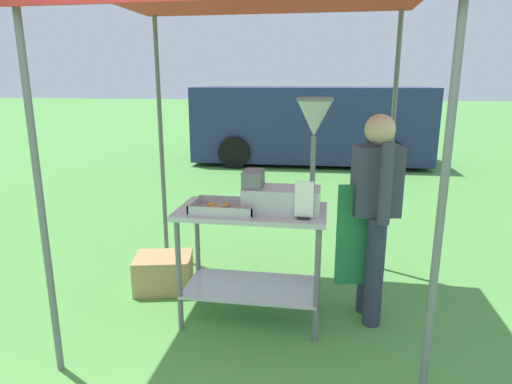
{
  "coord_description": "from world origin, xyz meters",
  "views": [
    {
      "loc": [
        0.35,
        -1.91,
        1.84
      ],
      "look_at": [
        -0.2,
        1.43,
        0.99
      ],
      "focal_mm": 31.1,
      "sensor_mm": 36.0,
      "label": 1
    }
  ],
  "objects_px": {
    "donut_cart": "(252,241)",
    "menu_sign": "(304,203)",
    "vendor": "(374,209)",
    "supply_crate": "(164,272)",
    "van_navy": "(311,124)",
    "donut_fryer": "(290,172)",
    "donut_tray": "(225,208)"
  },
  "relations": [
    {
      "from": "donut_cart",
      "to": "menu_sign",
      "type": "xyz_separation_m",
      "value": [
        0.4,
        -0.18,
        0.37
      ]
    },
    {
      "from": "donut_fryer",
      "to": "menu_sign",
      "type": "xyz_separation_m",
      "value": [
        0.11,
        -0.16,
        -0.18
      ]
    },
    {
      "from": "donut_fryer",
      "to": "vendor",
      "type": "xyz_separation_m",
      "value": [
        0.62,
        0.18,
        -0.3
      ]
    },
    {
      "from": "donut_cart",
      "to": "van_navy",
      "type": "xyz_separation_m",
      "value": [
        0.15,
        7.06,
        0.23
      ]
    },
    {
      "from": "menu_sign",
      "to": "van_navy",
      "type": "bearing_deg",
      "value": 91.93
    },
    {
      "from": "vendor",
      "to": "donut_tray",
      "type": "bearing_deg",
      "value": -167.35
    },
    {
      "from": "donut_tray",
      "to": "supply_crate",
      "type": "xyz_separation_m",
      "value": [
        -0.69,
        0.46,
        -0.77
      ]
    },
    {
      "from": "donut_cart",
      "to": "vendor",
      "type": "height_order",
      "value": "vendor"
    },
    {
      "from": "donut_cart",
      "to": "donut_fryer",
      "type": "height_order",
      "value": "donut_fryer"
    },
    {
      "from": "van_navy",
      "to": "donut_fryer",
      "type": "bearing_deg",
      "value": -88.96
    },
    {
      "from": "donut_fryer",
      "to": "van_navy",
      "type": "relative_size",
      "value": 0.16
    },
    {
      "from": "donut_tray",
      "to": "van_navy",
      "type": "bearing_deg",
      "value": 87.29
    },
    {
      "from": "donut_tray",
      "to": "menu_sign",
      "type": "distance_m",
      "value": 0.6
    },
    {
      "from": "van_navy",
      "to": "menu_sign",
      "type": "bearing_deg",
      "value": -88.07
    },
    {
      "from": "donut_tray",
      "to": "menu_sign",
      "type": "bearing_deg",
      "value": -9.42
    },
    {
      "from": "vendor",
      "to": "van_navy",
      "type": "xyz_separation_m",
      "value": [
        -0.75,
        6.9,
        -0.03
      ]
    },
    {
      "from": "donut_cart",
      "to": "donut_tray",
      "type": "distance_m",
      "value": 0.34
    },
    {
      "from": "donut_tray",
      "to": "donut_fryer",
      "type": "xyz_separation_m",
      "value": [
        0.47,
        0.06,
        0.28
      ]
    },
    {
      "from": "vendor",
      "to": "supply_crate",
      "type": "bearing_deg",
      "value": 173.06
    },
    {
      "from": "donut_cart",
      "to": "donut_tray",
      "type": "relative_size",
      "value": 2.35
    },
    {
      "from": "donut_tray",
      "to": "donut_fryer",
      "type": "distance_m",
      "value": 0.55
    },
    {
      "from": "donut_fryer",
      "to": "supply_crate",
      "type": "xyz_separation_m",
      "value": [
        -1.16,
        0.4,
        -1.05
      ]
    },
    {
      "from": "supply_crate",
      "to": "menu_sign",
      "type": "bearing_deg",
      "value": -23.65
    },
    {
      "from": "menu_sign",
      "to": "vendor",
      "type": "height_order",
      "value": "vendor"
    },
    {
      "from": "donut_cart",
      "to": "donut_tray",
      "type": "bearing_deg",
      "value": -155.61
    },
    {
      "from": "menu_sign",
      "to": "vendor",
      "type": "distance_m",
      "value": 0.62
    },
    {
      "from": "supply_crate",
      "to": "van_navy",
      "type": "relative_size",
      "value": 0.11
    },
    {
      "from": "donut_cart",
      "to": "menu_sign",
      "type": "height_order",
      "value": "menu_sign"
    },
    {
      "from": "donut_cart",
      "to": "supply_crate",
      "type": "xyz_separation_m",
      "value": [
        -0.88,
        0.38,
        -0.5
      ]
    },
    {
      "from": "donut_fryer",
      "to": "vendor",
      "type": "relative_size",
      "value": 0.51
    },
    {
      "from": "donut_fryer",
      "to": "menu_sign",
      "type": "height_order",
      "value": "donut_fryer"
    },
    {
      "from": "donut_cart",
      "to": "vendor",
      "type": "bearing_deg",
      "value": 10.1
    }
  ]
}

